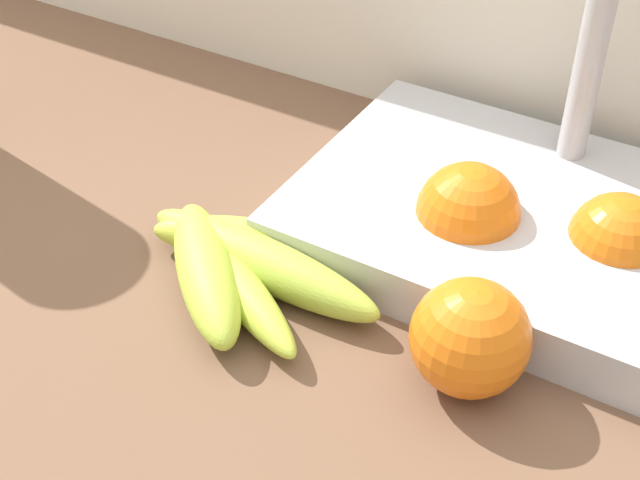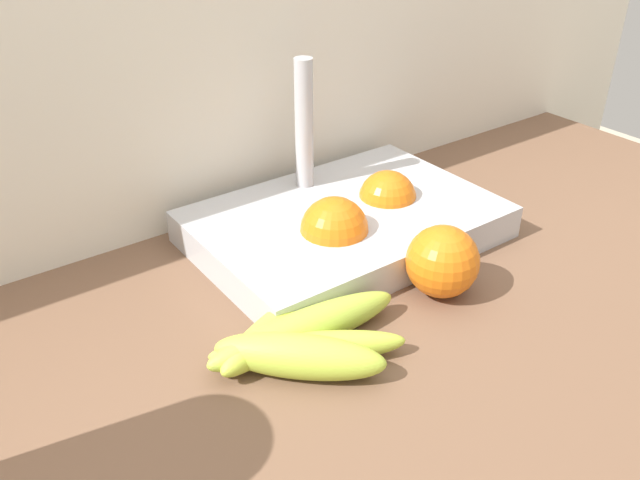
{
  "view_description": "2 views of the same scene",
  "coord_description": "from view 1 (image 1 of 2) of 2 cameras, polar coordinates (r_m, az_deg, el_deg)",
  "views": [
    {
      "loc": [
        0.33,
        -0.42,
        1.35
      ],
      "look_at": [
        0.06,
        0.03,
        0.92
      ],
      "focal_mm": 50.06,
      "sensor_mm": 36.0,
      "label": 1
    },
    {
      "loc": [
        -0.27,
        -0.42,
        1.31
      ],
      "look_at": [
        0.09,
        0.07,
        0.95
      ],
      "focal_mm": 36.92,
      "sensor_mm": 36.0,
      "label": 2
    }
  ],
  "objects": [
    {
      "name": "banana_bunch",
      "position": [
        0.69,
        -5.18,
        -1.53
      ],
      "size": [
        0.22,
        0.17,
        0.04
      ],
      "color": "#B0CD3F",
      "rests_on": "counter"
    },
    {
      "name": "sink_basin",
      "position": [
        0.74,
        13.32,
        0.96
      ],
      "size": [
        0.37,
        0.26,
        0.21
      ],
      "color": "#B7BABF",
      "rests_on": "counter"
    },
    {
      "name": "orange_center",
      "position": [
        0.61,
        9.57,
        -6.18
      ],
      "size": [
        0.08,
        0.08,
        0.08
      ],
      "primitive_type": "sphere",
      "color": "orange",
      "rests_on": "counter"
    },
    {
      "name": "orange_far_right",
      "position": [
        0.71,
        9.42,
        1.68
      ],
      "size": [
        0.08,
        0.08,
        0.08
      ],
      "primitive_type": "sphere",
      "color": "orange",
      "rests_on": "counter"
    },
    {
      "name": "wall_back",
      "position": [
        1.07,
        5.4,
        -1.55
      ],
      "size": [
        1.98,
        0.06,
        1.3
      ],
      "primitive_type": "cube",
      "color": "silver",
      "rests_on": "ground"
    },
    {
      "name": "orange_right",
      "position": [
        0.71,
        18.45,
        -0.09
      ],
      "size": [
        0.08,
        0.08,
        0.08
      ],
      "primitive_type": "sphere",
      "color": "orange",
      "rests_on": "counter"
    }
  ]
}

